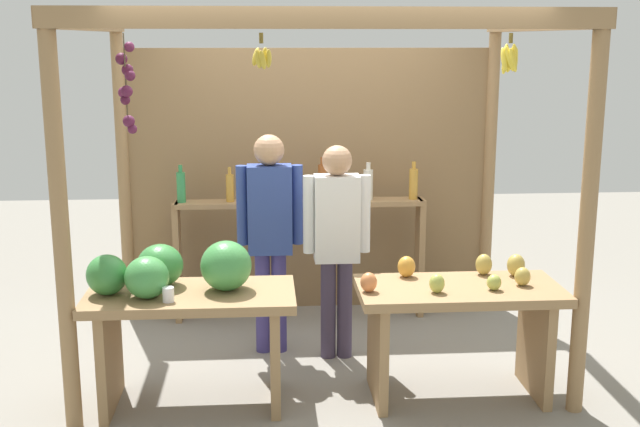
# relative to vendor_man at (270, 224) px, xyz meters

# --- Properties ---
(ground_plane) EXTENTS (12.00, 12.00, 0.00)m
(ground_plane) POSITION_rel_vendor_man_xyz_m (0.35, -0.06, -0.98)
(ground_plane) COLOR gray
(ground_plane) RESTS_ON ground
(market_stall) EXTENTS (3.22, 2.22, 2.47)m
(market_stall) POSITION_rel_vendor_man_xyz_m (0.34, 0.44, 0.46)
(market_stall) COLOR #99754C
(market_stall) RESTS_ON ground
(fruit_counter_left) EXTENTS (1.30, 0.64, 1.06)m
(fruit_counter_left) POSITION_rel_vendor_man_xyz_m (-0.56, -0.84, -0.27)
(fruit_counter_left) COLOR #99754C
(fruit_counter_left) RESTS_ON ground
(fruit_counter_right) EXTENTS (1.32, 0.64, 0.90)m
(fruit_counter_right) POSITION_rel_vendor_man_xyz_m (1.20, -0.84, -0.42)
(fruit_counter_right) COLOR #99754C
(fruit_counter_right) RESTS_ON ground
(bottle_shelf_unit) EXTENTS (2.07, 0.22, 1.35)m
(bottle_shelf_unit) POSITION_rel_vendor_man_xyz_m (0.26, 0.73, -0.18)
(bottle_shelf_unit) COLOR #99754C
(bottle_shelf_unit) RESTS_ON ground
(vendor_man) EXTENTS (0.48, 0.22, 1.63)m
(vendor_man) POSITION_rel_vendor_man_xyz_m (0.00, 0.00, 0.00)
(vendor_man) COLOR #3F377E
(vendor_man) RESTS_ON ground
(vendor_woman) EXTENTS (0.48, 0.21, 1.57)m
(vendor_woman) POSITION_rel_vendor_man_xyz_m (0.47, -0.14, -0.04)
(vendor_woman) COLOR #3F354D
(vendor_woman) RESTS_ON ground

